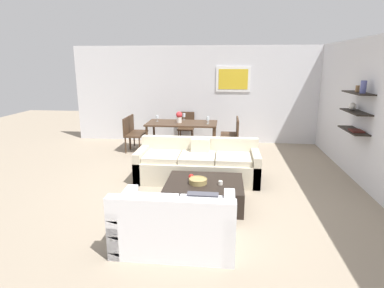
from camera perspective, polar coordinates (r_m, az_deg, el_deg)
The scene contains 20 objects.
ground_plane at distance 6.05m, azimuth 1.15°, elevation -7.40°, with size 18.00×18.00×0.00m, color gray.
back_wall_unit at distance 9.18m, azimuth 5.06°, elevation 8.70°, with size 8.40×0.09×2.70m.
right_wall_shelf_unit at distance 6.76m, azimuth 28.30°, elevation 5.06°, with size 0.34×8.20×2.70m.
sofa_beige at distance 6.27m, azimuth 1.04°, elevation -3.78°, with size 2.34×0.90×0.78m.
loveseat_white at distance 4.09m, azimuth -2.90°, elevation -14.04°, with size 1.46×0.90×0.78m.
coffee_table at distance 5.24m, azimuth 2.22°, elevation -8.67°, with size 1.23×1.00×0.38m.
decorative_bowl at distance 5.09m, azimuth 1.07°, elevation -6.55°, with size 0.29×0.29×0.08m.
candle_jar at distance 5.06m, azimuth 5.09°, elevation -6.89°, with size 0.07×0.07×0.06m, color silver.
apple_on_coffee_table at distance 5.26m, azimuth -0.15°, elevation -5.83°, with size 0.09×0.09×0.09m, color red.
dining_table at distance 8.23m, azimuth -1.79°, elevation 3.36°, with size 1.78×0.92×0.75m.
dining_chair_left_near at distance 8.35m, azimuth -10.85°, elevation 2.04°, with size 0.44×0.44×0.88m.
dining_chair_right_near at distance 7.99m, azimuth 7.27°, elevation 1.64°, with size 0.44×0.44×0.88m.
dining_chair_right_far at distance 8.40m, azimuth 7.23°, elevation 2.25°, with size 0.44×0.44×0.88m.
dining_chair_left_far at distance 8.73m, azimuth -10.07°, elevation 2.61°, with size 0.44×0.44×0.88m.
dining_chair_head at distance 9.11m, azimuth -1.04°, elevation 3.30°, with size 0.44×0.44×0.88m.
wine_glass_right_far at distance 8.25m, azimuth 2.91°, elevation 4.61°, with size 0.06×0.06×0.15m.
wine_glass_head at distance 8.59m, azimuth -1.44°, elevation 5.13°, with size 0.08×0.08×0.18m.
wine_glass_right_near at distance 8.02m, azimuth 2.82°, elevation 4.48°, with size 0.07×0.07×0.18m.
wine_glass_left_far at distance 8.43m, azimuth -6.21°, elevation 4.81°, with size 0.08×0.08×0.16m.
centerpiece_vase at distance 8.16m, azimuth -2.30°, elevation 4.89°, with size 0.16×0.16×0.29m.
Camera 1 is at (0.48, -5.60, 2.23)m, focal length 30.00 mm.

